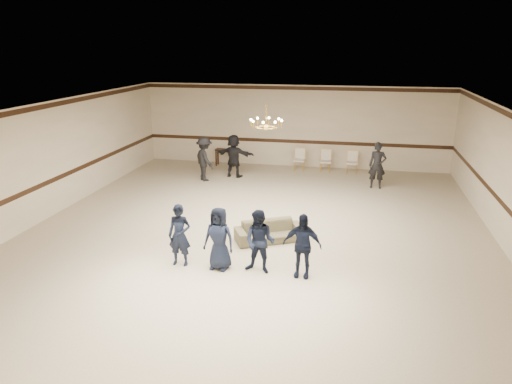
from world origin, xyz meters
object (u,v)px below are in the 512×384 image
Objects in this scene: chandelier at (266,115)px; adult_right at (377,165)px; adult_left at (205,159)px; banquet_chair_right at (352,163)px; boy_c at (260,242)px; boy_d at (302,245)px; settee at (270,231)px; boy_b at (219,239)px; banquet_chair_left at (299,160)px; adult_mid at (234,156)px; console_table at (226,157)px; boy_a at (180,235)px; banquet_chair_mid at (325,161)px.

adult_right is at bearing 47.94° from chandelier.
adult_left is 1.85× the size of banquet_chair_right.
chandelier is 4.12m from boy_c.
settee is (-1.00, 1.73, -0.45)m from boy_d.
boy_b is 8.76m from banquet_chair_left.
banquet_chair_right is at bearing -153.50° from adult_mid.
adult_mid is 5.12m from adult_right.
boy_d is at bearing -87.35° from settee.
chandelier reaches higher than banquet_chair_left.
adult_mid reaches higher than banquet_chair_left.
chandelier is 0.55× the size of settee.
chandelier is 1.10× the size of banquet_chair_right.
settee is 1.08× the size of adult_left.
console_table is (-3.10, 7.20, 0.09)m from settee.
adult_right reaches higher than banquet_chair_right.
chandelier is 0.60× the size of adult_mid.
settee is (0.80, 1.73, -0.45)m from boy_b.
banquet_chair_right is (4.26, 1.34, -0.36)m from adult_mid.
chandelier is 4.28m from boy_a.
boy_a is at bearing -111.24° from banquet_chair_mid.
adult_left is 1.95× the size of console_table.
banquet_chair_right is (0.90, 8.73, -0.27)m from boy_d.
boy_d is 7.92m from adult_left.
adult_right reaches higher than boy_b.
chandelier is 3.18m from settee.
boy_c is at bearing -99.89° from banquet_chair_mid.
adult_mid is 4.48m from banquet_chair_right.
boy_b is at bearing -115.20° from adult_right.
boy_d is at bearing -93.99° from banquet_chair_mid.
banquet_chair_left and banquet_chair_right have the same top height.
boy_b is 0.89× the size of adult_right.
boy_c is at bearing -177.16° from boy_d.
banquet_chair_mid is at bearing 55.39° from settee.
adult_left and adult_mid have the same top height.
console_table is at bearing 112.16° from boy_b.
boy_c reaches higher than banquet_chair_right.
adult_right is 1.97m from banquet_chair_right.
settee is at bearing 72.80° from boy_b.
boy_a is 8.28m from adult_right.
chandelier reaches higher than boy_c.
adult_right reaches higher than banquet_chair_left.
boy_b is at bearing -96.15° from chandelier.
adult_right is at bearing -132.18° from adult_left.
banquet_chair_right is (1.90, 7.00, 0.18)m from settee.
banquet_chair_left is (-0.20, 8.73, -0.27)m from boy_c.
boy_a is 1.64× the size of banquet_chair_right.
boy_d is 0.89× the size of adult_right.
boy_a is 1.73× the size of console_table.
adult_right is 1.85× the size of banquet_chair_right.
boy_d is (2.70, 0.00, 0.00)m from boy_a.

